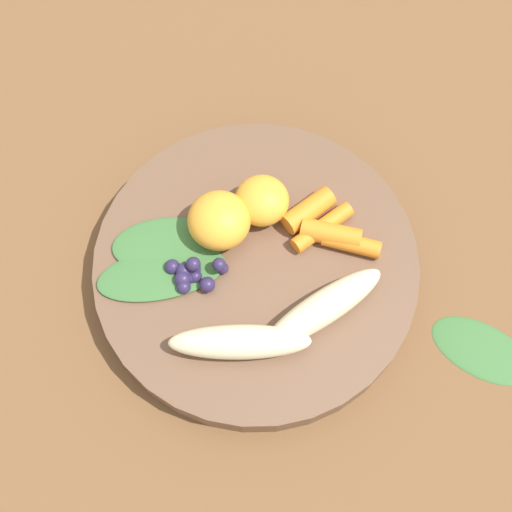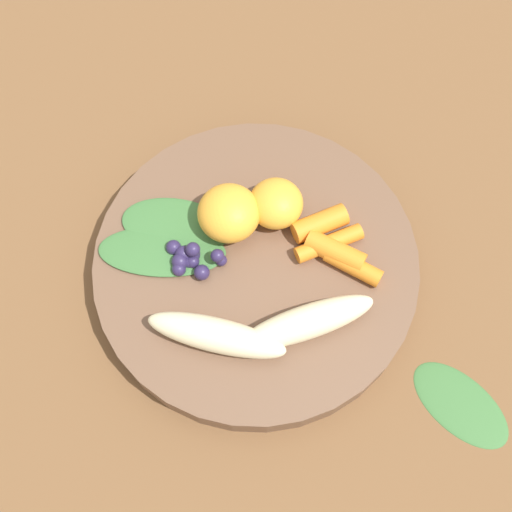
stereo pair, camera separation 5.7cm
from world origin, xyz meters
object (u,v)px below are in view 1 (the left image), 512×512
Objects in this scene: banana_peeled_right at (240,342)px; orange_segment_near at (219,220)px; bowl at (256,267)px; banana_peeled_left at (324,308)px; kale_leaf_stray at (483,350)px.

orange_segment_near is at bearing 99.18° from banana_peeled_right.
bowl is 2.46× the size of banana_peeled_left.
kale_leaf_stray is (0.12, -0.07, -0.04)m from banana_peeled_left.
bowl is 0.08m from banana_peeled_right.
orange_segment_near reaches higher than bowl.
banana_peeled_left is 1.26× the size of kale_leaf_stray.
banana_peeled_right is 1.26× the size of kale_leaf_stray.
banana_peeled_left is at bearing -58.76° from bowl.
banana_peeled_left is at bearing -160.66° from kale_leaf_stray.
banana_peeled_right reaches higher than kale_leaf_stray.
banana_peeled_right is at bearing -149.46° from kale_leaf_stray.
orange_segment_near reaches higher than banana_peeled_left.
orange_segment_near is 0.25m from kale_leaf_stray.
banana_peeled_right is 0.21m from kale_leaf_stray.
orange_segment_near is (-0.02, 0.04, 0.03)m from bowl.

